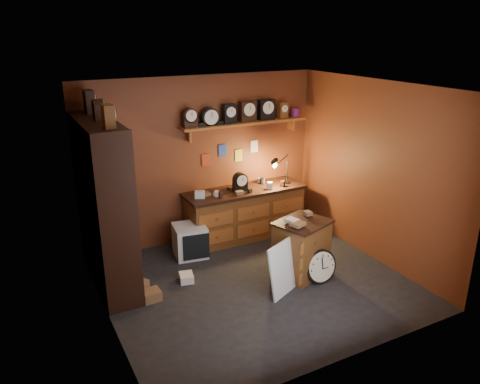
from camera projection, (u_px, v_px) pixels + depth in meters
name	position (u px, v px, depth m)	size (l,w,h in m)	color
floor	(256.00, 284.00, 6.53)	(4.00, 4.00, 0.00)	black
room_shell	(257.00, 163.00, 6.06)	(4.02, 3.62, 2.71)	brown
shelving_unit	(102.00, 199.00, 6.14)	(0.47, 1.60, 2.58)	black
workbench	(245.00, 210.00, 7.87)	(2.06, 0.66, 1.36)	brown
low_cabinet	(302.00, 246.00, 6.65)	(0.88, 0.81, 0.91)	brown
big_round_clock	(321.00, 266.00, 6.51)	(0.49, 0.16, 0.49)	black
white_panel	(282.00, 292.00, 6.33)	(0.55, 0.02, 0.74)	silver
mini_fridge	(190.00, 241.00, 7.26)	(0.55, 0.56, 0.50)	silver
floor_box_a	(151.00, 295.00, 6.12)	(0.23, 0.20, 0.14)	brown
floor_box_b	(186.00, 278.00, 6.58)	(0.19, 0.22, 0.11)	white
floor_box_c	(139.00, 288.00, 6.27)	(0.23, 0.20, 0.18)	brown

